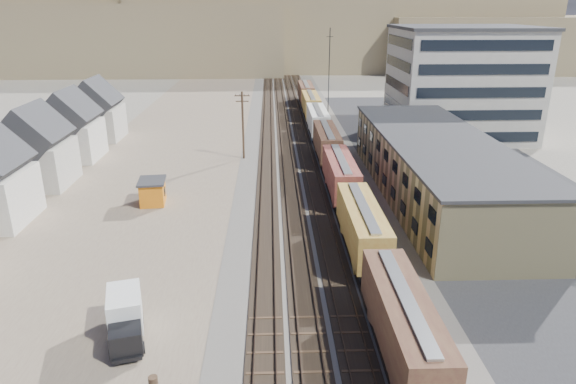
{
  "coord_description": "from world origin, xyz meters",
  "views": [
    {
      "loc": [
        -4.47,
        -32.09,
        21.68
      ],
      "look_at": [
        -2.69,
        18.97,
        3.0
      ],
      "focal_mm": 32.0,
      "sensor_mm": 36.0,
      "label": 1
    }
  ],
  "objects_px": {
    "utility_pole_north": "(243,124)",
    "parked_car_blue": "(463,138)",
    "box_truck": "(125,318)",
    "freight_train": "(333,156)",
    "maintenance_shed": "(153,191)"
  },
  "relations": [
    {
      "from": "freight_train",
      "to": "maintenance_shed",
      "type": "bearing_deg",
      "value": -156.74
    },
    {
      "from": "utility_pole_north",
      "to": "box_truck",
      "type": "distance_m",
      "value": 44.35
    },
    {
      "from": "freight_train",
      "to": "utility_pole_north",
      "type": "relative_size",
      "value": 11.97
    },
    {
      "from": "utility_pole_north",
      "to": "box_truck",
      "type": "bearing_deg",
      "value": -97.87
    },
    {
      "from": "utility_pole_north",
      "to": "parked_car_blue",
      "type": "relative_size",
      "value": 1.75
    },
    {
      "from": "maintenance_shed",
      "to": "freight_train",
      "type": "bearing_deg",
      "value": 23.26
    },
    {
      "from": "utility_pole_north",
      "to": "parked_car_blue",
      "type": "xyz_separation_m",
      "value": [
        36.06,
        7.98,
        -4.5
      ]
    },
    {
      "from": "box_truck",
      "to": "maintenance_shed",
      "type": "xyz_separation_m",
      "value": [
        -3.58,
        25.68,
        -0.11
      ]
    },
    {
      "from": "utility_pole_north",
      "to": "parked_car_blue",
      "type": "bearing_deg",
      "value": 12.47
    },
    {
      "from": "freight_train",
      "to": "utility_pole_north",
      "type": "distance_m",
      "value": 15.26
    },
    {
      "from": "freight_train",
      "to": "maintenance_shed",
      "type": "relative_size",
      "value": 28.54
    },
    {
      "from": "utility_pole_north",
      "to": "box_truck",
      "type": "relative_size",
      "value": 1.63
    },
    {
      "from": "maintenance_shed",
      "to": "box_truck",
      "type": "bearing_deg",
      "value": -82.06
    },
    {
      "from": "box_truck",
      "to": "parked_car_blue",
      "type": "xyz_separation_m",
      "value": [
        42.12,
        51.76,
        -0.77
      ]
    },
    {
      "from": "parked_car_blue",
      "to": "freight_train",
      "type": "bearing_deg",
      "value": 169.43
    }
  ]
}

